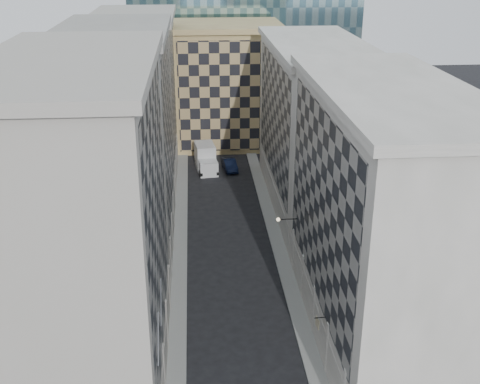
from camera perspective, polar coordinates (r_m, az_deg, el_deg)
sidewalk_west at (r=63.85m, az=-5.71°, el=-5.59°), size 1.50×100.00×0.15m
sidewalk_east at (r=64.39m, az=3.71°, el=-5.26°), size 1.50×100.00×0.15m
bldg_left_a at (r=42.24m, az=-14.36°, el=-3.78°), size 10.80×22.80×23.70m
bldg_left_b at (r=62.69m, az=-11.23°, el=4.71°), size 10.80×22.80×22.70m
bldg_left_c at (r=83.93m, az=-9.64°, el=8.97°), size 10.80×22.80×21.70m
bldg_right_a at (r=47.96m, az=13.18°, el=-2.39°), size 10.80×26.80×20.70m
bldg_right_b at (r=72.67m, az=7.03°, el=6.22°), size 10.80×28.80×19.70m
tan_block at (r=96.62m, az=-1.23°, el=10.20°), size 16.80×14.80×18.80m
flagpoles_left at (r=39.23m, az=-7.63°, el=-11.89°), size 0.10×6.33×2.33m
bracket_lamp at (r=56.23m, az=3.82°, el=-2.61°), size 1.98×0.36×0.36m
box_truck at (r=86.00m, az=-3.26°, el=3.13°), size 3.37×6.70×3.53m
dark_car at (r=85.86m, az=-0.97°, el=2.60°), size 2.22×4.96×1.58m
shop_sign at (r=46.29m, az=7.37°, el=-12.17°), size 0.91×0.80×0.89m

